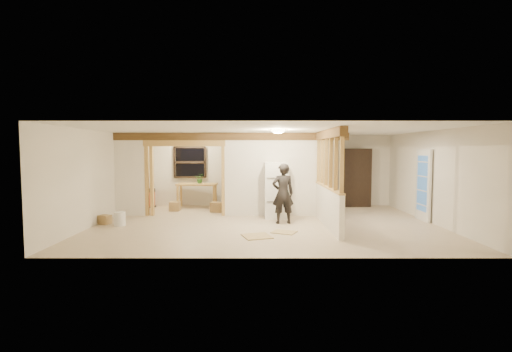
{
  "coord_description": "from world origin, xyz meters",
  "views": [
    {
      "loc": [
        -0.26,
        -9.91,
        1.98
      ],
      "look_at": [
        -0.26,
        0.4,
        1.26
      ],
      "focal_mm": 26.0,
      "sensor_mm": 36.0,
      "label": 1
    }
  ],
  "objects_px": {
    "bookshelf": "(356,178)",
    "shop_vac": "(149,198)",
    "work_table": "(197,196)",
    "refrigerator": "(276,190)",
    "woman": "(283,193)"
  },
  "relations": [
    {
      "from": "woman",
      "to": "work_table",
      "type": "height_order",
      "value": "woman"
    },
    {
      "from": "bookshelf",
      "to": "shop_vac",
      "type": "bearing_deg",
      "value": -178.21
    },
    {
      "from": "woman",
      "to": "bookshelf",
      "type": "bearing_deg",
      "value": -140.96
    },
    {
      "from": "work_table",
      "to": "bookshelf",
      "type": "xyz_separation_m",
      "value": [
        5.52,
        0.27,
        0.6
      ]
    },
    {
      "from": "refrigerator",
      "to": "woman",
      "type": "distance_m",
      "value": 0.84
    },
    {
      "from": "shop_vac",
      "to": "woman",
      "type": "bearing_deg",
      "value": -32.27
    },
    {
      "from": "refrigerator",
      "to": "work_table",
      "type": "distance_m",
      "value": 3.27
    },
    {
      "from": "refrigerator",
      "to": "woman",
      "type": "bearing_deg",
      "value": -80.84
    },
    {
      "from": "refrigerator",
      "to": "bookshelf",
      "type": "xyz_separation_m",
      "value": [
        2.9,
        2.19,
        0.21
      ]
    },
    {
      "from": "work_table",
      "to": "shop_vac",
      "type": "distance_m",
      "value": 1.69
    },
    {
      "from": "refrigerator",
      "to": "work_table",
      "type": "height_order",
      "value": "refrigerator"
    },
    {
      "from": "shop_vac",
      "to": "work_table",
      "type": "bearing_deg",
      "value": -1.59
    },
    {
      "from": "work_table",
      "to": "bookshelf",
      "type": "height_order",
      "value": "bookshelf"
    },
    {
      "from": "refrigerator",
      "to": "shop_vac",
      "type": "distance_m",
      "value": 4.76
    },
    {
      "from": "refrigerator",
      "to": "woman",
      "type": "height_order",
      "value": "woman"
    }
  ]
}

